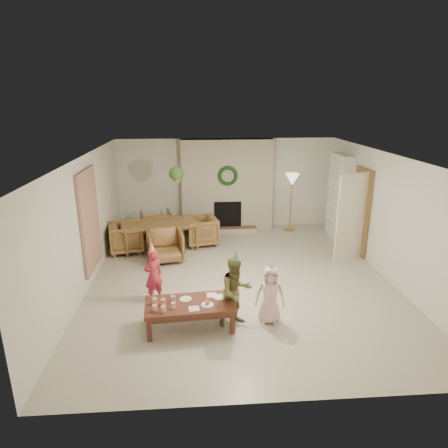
{
  "coord_description": "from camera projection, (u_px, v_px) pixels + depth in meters",
  "views": [
    {
      "loc": [
        -0.87,
        -7.34,
        3.53
      ],
      "look_at": [
        -0.3,
        0.4,
        1.05
      ],
      "focal_mm": 31.54,
      "sensor_mm": 36.0,
      "label": 1
    }
  ],
  "objects": [
    {
      "name": "floor",
      "position": [
        240.0,
        278.0,
        8.11
      ],
      "size": [
        7.0,
        7.0,
        0.0
      ],
      "primitive_type": "plane",
      "color": "#B7B29E",
      "rests_on": "ground"
    },
    {
      "name": "ceiling",
      "position": [
        242.0,
        156.0,
        7.35
      ],
      "size": [
        7.0,
        7.0,
        0.0
      ],
      "primitive_type": "plane",
      "rotation": [
        3.14,
        0.0,
        0.0
      ],
      "color": "white",
      "rests_on": "wall_back"
    },
    {
      "name": "wall_back",
      "position": [
        227.0,
        184.0,
        11.06
      ],
      "size": [
        7.0,
        0.0,
        7.0
      ],
      "primitive_type": "plane",
      "rotation": [
        1.57,
        0.0,
        0.0
      ],
      "color": "silver",
      "rests_on": "floor"
    },
    {
      "name": "wall_front",
      "position": [
        276.0,
        312.0,
        4.41
      ],
      "size": [
        7.0,
        0.0,
        7.0
      ],
      "primitive_type": "plane",
      "rotation": [
        -1.57,
        0.0,
        0.0
      ],
      "color": "silver",
      "rests_on": "floor"
    },
    {
      "name": "wall_left",
      "position": [
        85.0,
        224.0,
        7.52
      ],
      "size": [
        0.0,
        7.0,
        7.0
      ],
      "primitive_type": "plane",
      "rotation": [
        1.57,
        0.0,
        1.57
      ],
      "color": "silver",
      "rests_on": "floor"
    },
    {
      "name": "wall_right",
      "position": [
        388.0,
        217.0,
        7.94
      ],
      "size": [
        0.0,
        7.0,
        7.0
      ],
      "primitive_type": "plane",
      "rotation": [
        1.57,
        0.0,
        -1.57
      ],
      "color": "silver",
      "rests_on": "floor"
    },
    {
      "name": "fireplace_mass",
      "position": [
        227.0,
        185.0,
        10.87
      ],
      "size": [
        2.5,
        0.4,
        2.5
      ],
      "primitive_type": "cube",
      "color": "#512A15",
      "rests_on": "floor"
    },
    {
      "name": "fireplace_hearth",
      "position": [
        228.0,
        230.0,
        10.9
      ],
      "size": [
        1.6,
        0.3,
        0.12
      ],
      "primitive_type": "cube",
      "color": "#5B2B19",
      "rests_on": "floor"
    },
    {
      "name": "fireplace_firebox",
      "position": [
        228.0,
        215.0,
        10.94
      ],
      "size": [
        0.75,
        0.12,
        0.75
      ],
      "primitive_type": "cube",
      "color": "black",
      "rests_on": "floor"
    },
    {
      "name": "fireplace_wreath",
      "position": [
        228.0,
        176.0,
        10.56
      ],
      "size": [
        0.54,
        0.1,
        0.54
      ],
      "primitive_type": "torus",
      "rotation": [
        1.57,
        0.0,
        0.0
      ],
      "color": "#143717",
      "rests_on": "fireplace_mass"
    },
    {
      "name": "floor_lamp_base",
      "position": [
        290.0,
        229.0,
        11.08
      ],
      "size": [
        0.3,
        0.3,
        0.03
      ],
      "primitive_type": "cylinder",
      "color": "gold",
      "rests_on": "floor"
    },
    {
      "name": "floor_lamp_post",
      "position": [
        291.0,
        204.0,
        10.86
      ],
      "size": [
        0.03,
        0.03,
        1.44
      ],
      "primitive_type": "cylinder",
      "color": "gold",
      "rests_on": "floor"
    },
    {
      "name": "floor_lamp_shade",
      "position": [
        292.0,
        179.0,
        10.65
      ],
      "size": [
        0.38,
        0.38,
        0.32
      ],
      "primitive_type": "cone",
      "rotation": [
        3.14,
        0.0,
        0.0
      ],
      "color": "beige",
      "rests_on": "floor_lamp_post"
    },
    {
      "name": "bookshelf_carcass",
      "position": [
        340.0,
        197.0,
        10.16
      ],
      "size": [
        0.3,
        1.0,
        2.2
      ],
      "primitive_type": "cube",
      "color": "white",
      "rests_on": "floor"
    },
    {
      "name": "bookshelf_shelf_a",
      "position": [
        337.0,
        221.0,
        10.36
      ],
      "size": [
        0.3,
        0.92,
        0.03
      ],
      "primitive_type": "cube",
      "color": "white",
      "rests_on": "bookshelf_carcass"
    },
    {
      "name": "bookshelf_shelf_b",
      "position": [
        338.0,
        206.0,
        10.24
      ],
      "size": [
        0.3,
        0.92,
        0.03
      ],
      "primitive_type": "cube",
      "color": "white",
      "rests_on": "bookshelf_carcass"
    },
    {
      "name": "bookshelf_shelf_c",
      "position": [
        339.0,
        191.0,
        10.11
      ],
      "size": [
        0.3,
        0.92,
        0.03
      ],
      "primitive_type": "cube",
      "color": "white",
      "rests_on": "bookshelf_carcass"
    },
    {
      "name": "bookshelf_shelf_d",
      "position": [
        341.0,
        176.0,
        9.99
      ],
      "size": [
        0.3,
        0.92,
        0.03
      ],
      "primitive_type": "cube",
      "color": "white",
      "rests_on": "bookshelf_carcass"
    },
    {
      "name": "books_row_lower",
      "position": [
        338.0,
        218.0,
        10.17
      ],
      "size": [
        0.2,
        0.4,
        0.24
      ],
      "primitive_type": "cube",
      "color": "red",
      "rests_on": "bookshelf_shelf_a"
    },
    {
      "name": "books_row_mid",
      "position": [
        337.0,
        201.0,
        10.24
      ],
      "size": [
        0.2,
        0.44,
        0.24
      ],
      "primitive_type": "cube",
      "color": "#22527F",
      "rests_on": "bookshelf_shelf_b"
    },
    {
      "name": "books_row_upper",
      "position": [
        340.0,
        187.0,
        9.98
      ],
      "size": [
        0.2,
        0.36,
        0.22
      ],
      "primitive_type": "cube",
      "color": "#B08725",
      "rests_on": "bookshelf_shelf_c"
    },
    {
      "name": "door_frame",
      "position": [
        361.0,
        212.0,
        9.15
      ],
      "size": [
        0.05,
        0.86,
        2.04
      ],
      "primitive_type": "cube",
      "color": "brown",
      "rests_on": "floor"
    },
    {
      "name": "door_leaf",
      "position": [
        351.0,
        218.0,
        8.77
      ],
      "size": [
        0.77,
        0.32,
        2.0
      ],
      "primitive_type": "cube",
      "rotation": [
        0.0,
        0.0,
        -1.22
      ],
      "color": "beige",
      "rests_on": "floor"
    },
    {
      "name": "curtain_panel",
      "position": [
        90.0,
        220.0,
        7.71
      ],
      "size": [
        0.06,
        1.2,
        2.0
      ],
      "primitive_type": "cube",
      "color": "tan",
      "rests_on": "wall_left"
    },
    {
      "name": "dining_table",
      "position": [
        161.0,
        236.0,
        9.63
      ],
      "size": [
        2.01,
        1.38,
        0.65
      ],
      "primitive_type": "imported",
      "rotation": [
        0.0,
        0.0,
        0.21
      ],
      "color": "brown",
      "rests_on": "floor"
    },
    {
      "name": "dining_chair_near",
      "position": [
        165.0,
        246.0,
        8.88
      ],
      "size": [
        0.91,
        0.93,
        0.72
      ],
      "primitive_type": "imported",
      "rotation": [
        0.0,
        0.0,
        0.21
      ],
      "color": "brown",
      "rests_on": "floor"
    },
    {
      "name": "dining_chair_far",
      "position": [
        157.0,
        225.0,
        10.36
      ],
      "size": [
        0.91,
        0.93,
        0.72
      ],
      "primitive_type": "imported",
      "rotation": [
        0.0,
        0.0,
        3.35
      ],
      "color": "brown",
      "rests_on": "floor"
    },
    {
      "name": "dining_chair_left",
      "position": [
        127.0,
        238.0,
        9.41
      ],
      "size": [
        0.93,
        0.91,
        0.72
      ],
      "primitive_type": "imported",
      "rotation": [
        0.0,
        0.0,
        1.78
      ],
      "color": "brown",
      "rests_on": "floor"
    },
    {
      "name": "dining_chair_right",
      "position": [
        201.0,
        231.0,
        9.89
      ],
      "size": [
        0.93,
        0.91,
        0.72
      ],
      "primitive_type": "imported",
      "rotation": [
        0.0,
        0.0,
        -1.36
      ],
      "color": "brown",
      "rests_on": "floor"
    },
    {
      "name": "hanging_plant_cord",
      "position": [
        176.0,
        163.0,
        8.79
      ],
      "size": [
        0.01,
        0.01,
        0.7
      ],
      "primitive_type": "cylinder",
      "color": "tan",
      "rests_on": "ceiling"
    },
    {
      "name": "hanging_plant_pot",
      "position": [
        176.0,
        179.0,
        8.9
      ],
      "size": [
        0.16,
        0.16,
        0.12
      ],
      "primitive_type": "cylinder",
      "color": "#A55535",
      "rests_on": "hanging_plant_cord"
    },
    {
      "name": "hanging_plant_foliage",
      "position": [
        176.0,
        173.0,
        8.86
      ],
      "size": [
        0.32,
        0.32,
        0.32
      ],
      "primitive_type": "sphere",
      "color": "#214717",
      "rests_on": "hanging_plant_pot"
    },
    {
      "name": "coffee_table_top",
      "position": [
        190.0,
        305.0,
        6.26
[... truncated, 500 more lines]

